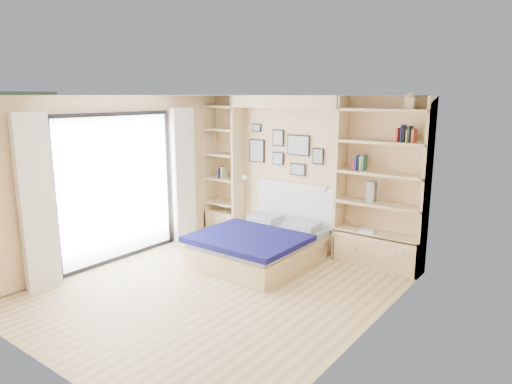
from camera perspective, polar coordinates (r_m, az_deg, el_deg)
The scene contains 8 objects.
ground at distance 6.13m, azimuth -4.95°, elevation -12.11°, with size 4.50×4.50×0.00m, color #D9C085.
room_shell at distance 7.17m, azimuth 0.67°, elevation 0.54°, with size 4.50×4.50×4.50m.
bed at distance 7.03m, azimuth 0.66°, elevation -6.58°, with size 1.57×1.98×1.07m.
photo_gallery at distance 7.69m, azimuth 3.38°, elevation 5.28°, with size 1.48×0.02×0.82m.
reading_lamps at distance 7.50m, azimuth 3.36°, elevation 1.22°, with size 1.92×0.12×0.15m.
shelf_decor at distance 6.82m, azimuth 13.46°, elevation 4.87°, with size 3.51×0.23×2.03m.
deck at distance 8.81m, azimuth -22.83°, elevation -5.47°, with size 3.20×4.00×0.05m, color #675D4C.
deck_chair at distance 8.79m, azimuth -16.66°, elevation -2.28°, with size 0.72×0.96×0.86m.
Camera 1 is at (3.75, -4.16, 2.50)m, focal length 32.00 mm.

